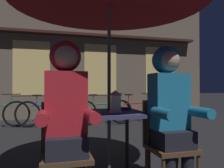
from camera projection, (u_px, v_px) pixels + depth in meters
cafe_table at (109, 121)px, 2.39m from camera, size 0.72×0.72×0.74m
lantern at (115, 101)px, 2.29m from camera, size 0.11×0.11×0.23m
chair_left at (65, 148)px, 1.90m from camera, size 0.40×0.40×0.87m
chair_right at (167, 140)px, 2.16m from camera, size 0.40×0.40×0.87m
person_left_hooded at (66, 106)px, 1.85m from camera, size 0.45×0.56×1.40m
person_right_hooded at (170, 104)px, 2.11m from camera, size 0.45×0.56×1.40m
shopfront_building at (67, 26)px, 7.60m from camera, size 10.00×0.93×6.20m
bicycle_third at (48, 113)px, 5.60m from camera, size 1.65×0.43×0.84m
bicycle_fourth at (103, 111)px, 6.04m from camera, size 1.66×0.36×0.84m
bicycle_fifth at (137, 110)px, 6.33m from camera, size 1.65×0.41×0.84m
book at (121, 108)px, 2.62m from camera, size 0.22×0.17×0.02m
potted_plant at (162, 102)px, 6.89m from camera, size 0.60×0.60×0.92m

